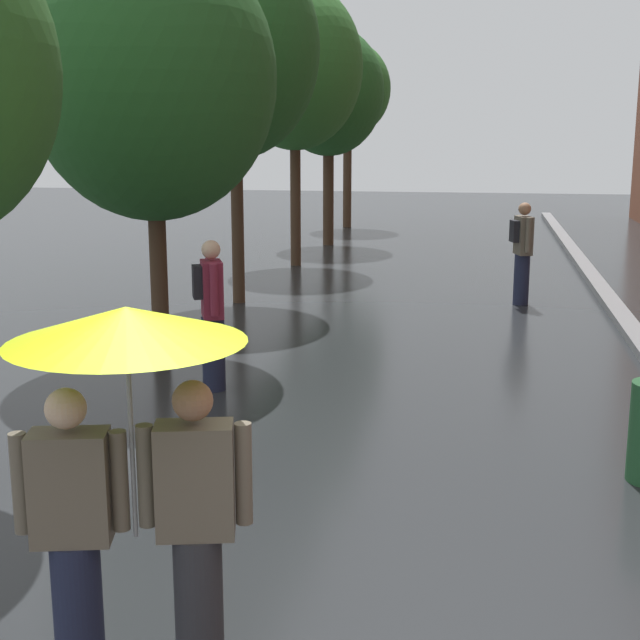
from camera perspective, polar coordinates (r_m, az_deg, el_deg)
The scene contains 9 objects.
kerb_strip at distance 14.47m, azimuth 18.92°, elevation 0.16°, with size 0.30×36.00×0.12m, color slate.
street_tree_1 at distance 11.41m, azimuth -10.83°, elevation 15.07°, with size 3.09×3.09×5.28m.
street_tree_2 at distance 15.09m, azimuth -5.56°, elevation 17.02°, with size 2.80×2.80×5.99m.
street_tree_3 at distance 19.37m, azimuth -1.64°, elevation 15.99°, with size 2.88×2.88×5.97m.
street_tree_4 at distance 22.98m, azimuth 0.55°, elevation 14.50°, with size 2.81×2.81×5.50m.
street_tree_5 at distance 27.44m, azimuth 1.81°, elevation 14.63°, with size 2.58×2.58×5.56m.
couple_under_umbrella at distance 4.62m, azimuth -12.10°, elevation -6.85°, with size 1.21×1.21×2.02m.
pedestrian_walking_midground at distance 9.94m, azimuth -7.02°, elevation 0.54°, with size 0.42×0.55×1.71m.
pedestrian_walking_far at distance 15.30m, azimuth 12.91°, elevation 4.37°, with size 0.40×0.57×1.73m.
Camera 1 is at (1.00, -4.02, 2.87)m, focal length 49.59 mm.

